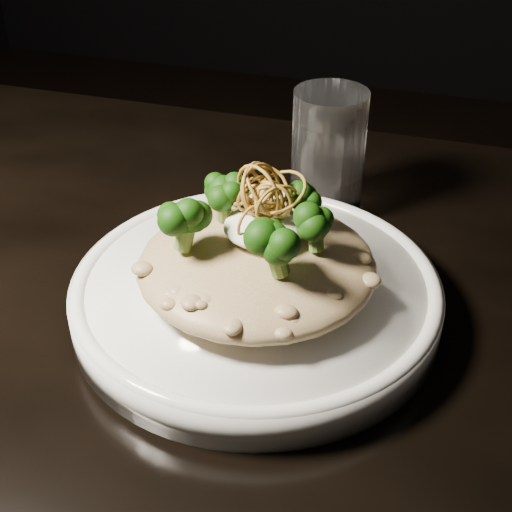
# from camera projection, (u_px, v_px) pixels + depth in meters

# --- Properties ---
(table) EXTENTS (1.10, 0.80, 0.75)m
(table) POSITION_uv_depth(u_px,v_px,m) (222.00, 392.00, 0.63)
(table) COLOR black
(table) RESTS_ON ground
(plate) EXTENTS (0.30, 0.30, 0.03)m
(plate) POSITION_uv_depth(u_px,v_px,m) (256.00, 296.00, 0.58)
(plate) COLOR white
(plate) RESTS_ON table
(risotto) EXTENTS (0.19, 0.19, 0.04)m
(risotto) POSITION_uv_depth(u_px,v_px,m) (257.00, 264.00, 0.56)
(risotto) COLOR brown
(risotto) RESTS_ON plate
(broccoli) EXTENTS (0.14, 0.14, 0.05)m
(broccoli) POSITION_uv_depth(u_px,v_px,m) (261.00, 212.00, 0.53)
(broccoli) COLOR black
(broccoli) RESTS_ON risotto
(cheese) EXTENTS (0.06, 0.06, 0.02)m
(cheese) POSITION_uv_depth(u_px,v_px,m) (264.00, 227.00, 0.55)
(cheese) COLOR white
(cheese) RESTS_ON risotto
(shallots) EXTENTS (0.06, 0.06, 0.04)m
(shallots) POSITION_uv_depth(u_px,v_px,m) (259.00, 195.00, 0.53)
(shallots) COLOR brown
(shallots) RESTS_ON cheese
(drinking_glass) EXTENTS (0.07, 0.07, 0.13)m
(drinking_glass) POSITION_uv_depth(u_px,v_px,m) (328.00, 154.00, 0.69)
(drinking_glass) COLOR white
(drinking_glass) RESTS_ON table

